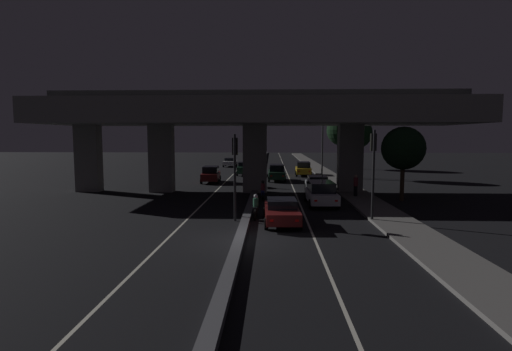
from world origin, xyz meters
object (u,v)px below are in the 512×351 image
car_silver_third (317,184)px  car_dark_red_lead_oncoming (211,174)px  car_dark_green_second_oncoming (245,168)px  motorcycle_black_filtering_near (256,208)px  car_dark_red_lead (282,211)px  motorcycle_blue_filtering_mid (263,191)px  traffic_light_left_of_median (235,162)px  car_dark_green_fourth (277,172)px  car_taxi_yellow_fifth (303,169)px  pedestrian_on_sidewalk (356,185)px  car_white_second (321,193)px  car_white_third_oncoming (230,162)px  traffic_light_right_of_median (373,159)px  street_lamp (320,134)px  motorcycle_red_filtering_far (263,181)px

car_silver_third → car_dark_red_lead_oncoming: bearing=55.0°
car_silver_third → car_dark_green_second_oncoming: car_dark_green_second_oncoming is taller
motorcycle_black_filtering_near → car_dark_red_lead: bearing=-129.7°
car_silver_third → motorcycle_blue_filtering_mid: (-4.47, -3.55, -0.13)m
traffic_light_left_of_median → car_dark_green_fourth: (2.57, 20.28, -2.40)m
car_taxi_yellow_fifth → pedestrian_on_sidewalk: pedestrian_on_sidewalk is taller
car_white_second → car_white_third_oncoming: (-9.89, 34.94, -0.12)m
traffic_light_left_of_median → traffic_light_right_of_median: size_ratio=0.95×
traffic_light_left_of_median → traffic_light_right_of_median: 7.59m
car_dark_green_fourth → car_white_third_oncoming: (-7.02, 19.94, -0.18)m
car_dark_green_second_oncoming → traffic_light_right_of_median: bearing=15.9°
street_lamp → car_white_third_oncoming: size_ratio=2.06×
car_dark_green_fourth → street_lamp: bearing=-44.5°
car_silver_third → car_white_third_oncoming: car_silver_third is taller
car_dark_red_lead_oncoming → motorcycle_blue_filtering_mid: (5.57, -10.72, -0.25)m
motorcycle_red_filtering_far → street_lamp: bearing=-32.8°
car_dark_green_fourth → motorcycle_blue_filtering_mid: (-1.19, -12.58, -0.29)m
car_white_third_oncoming → traffic_light_right_of_median: bearing=17.3°
car_dark_green_second_oncoming → pedestrian_on_sidewalk: pedestrian_on_sidewalk is taller
car_dark_red_lead → car_dark_green_fourth: 20.91m
street_lamp → motorcycle_black_filtering_near: bearing=-104.8°
traffic_light_left_of_median → car_dark_red_lead: bearing=-13.7°
car_dark_green_fourth → car_dark_red_lead_oncoming: 7.01m
car_dark_red_lead_oncoming → car_white_third_oncoming: size_ratio=0.98×
car_dark_red_lead → traffic_light_left_of_median: bearing=74.4°
motorcycle_black_filtering_near → motorcycle_red_filtering_far: bearing=1.0°
street_lamp → motorcycle_blue_filtering_mid: street_lamp is taller
street_lamp → car_taxi_yellow_fifth: bearing=174.9°
traffic_light_left_of_median → pedestrian_on_sidewalk: (8.47, 8.52, -2.32)m
car_taxi_yellow_fifth → car_dark_green_fourth: bearing=151.6°
car_dark_green_fourth → car_dark_red_lead_oncoming: car_dark_green_fourth is taller
traffic_light_left_of_median → car_white_second: bearing=44.1°
car_dark_red_lead → motorcycle_blue_filtering_mid: motorcycle_blue_filtering_mid is taller
car_white_second → pedestrian_on_sidewalk: 4.44m
car_dark_red_lead → car_dark_green_second_oncoming: (-3.80, 27.47, 0.12)m
street_lamp → car_dark_red_lead_oncoming: size_ratio=2.11×
car_silver_third → pedestrian_on_sidewalk: pedestrian_on_sidewalk is taller
car_dark_red_lead_oncoming → traffic_light_left_of_median: bearing=10.2°
motorcycle_blue_filtering_mid → pedestrian_on_sidewalk: size_ratio=1.10×
car_dark_red_lead_oncoming → car_silver_third: bearing=51.8°
traffic_light_left_of_median → motorcycle_black_filtering_near: size_ratio=2.65×
motorcycle_blue_filtering_mid → car_taxi_yellow_fifth: bearing=-15.1°
car_dark_green_fourth → car_white_third_oncoming: bearing=18.2°
car_taxi_yellow_fifth → motorcycle_blue_filtering_mid: bearing=167.8°
car_white_third_oncoming → motorcycle_blue_filtering_mid: bearing=10.8°
car_taxi_yellow_fifth → pedestrian_on_sidewalk: (2.62, -17.48, 0.11)m
car_dark_red_lead → car_white_second: car_white_second is taller
traffic_light_right_of_median → car_silver_third: bearing=98.8°
car_dark_green_fourth → motorcycle_black_filtering_near: car_dark_green_fourth is taller
traffic_light_left_of_median → car_white_second: size_ratio=1.03×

